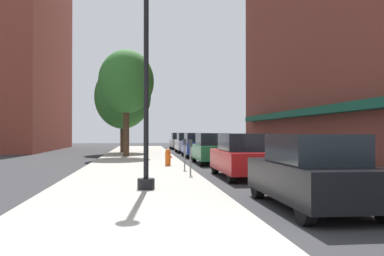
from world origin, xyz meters
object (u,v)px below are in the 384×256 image
(car_white, at_px, (187,143))
(car_silver, at_px, (179,141))
(car_black, at_px, (312,173))
(parking_meter_near, at_px, (185,150))
(tree_mid, at_px, (123,97))
(car_red, at_px, (243,156))
(car_green, at_px, (212,149))
(car_blue, at_px, (197,145))
(lamppost, at_px, (146,78))
(tree_near, at_px, (126,82))
(fire_hydrant, at_px, (168,157))
(parking_meter_far, at_px, (190,152))

(car_white, xyz_separation_m, car_silver, (0.00, 7.34, 0.00))
(car_black, bearing_deg, car_silver, 91.49)
(parking_meter_near, bearing_deg, car_silver, 85.50)
(tree_mid, xyz_separation_m, car_black, (5.30, -25.11, -3.75))
(car_red, bearing_deg, car_green, 89.82)
(car_green, bearing_deg, car_blue, 91.35)
(car_black, height_order, car_silver, same)
(lamppost, bearing_deg, tree_near, 94.09)
(lamppost, relative_size, car_blue, 1.37)
(fire_hydrant, height_order, car_white, car_white)
(tree_mid, xyz_separation_m, car_white, (5.30, 1.25, -3.75))
(tree_near, distance_m, tree_mid, 5.95)
(parking_meter_far, relative_size, car_white, 0.30)
(parking_meter_far, distance_m, car_white, 19.76)
(car_white, bearing_deg, car_black, -91.32)
(fire_hydrant, relative_size, car_black, 0.18)
(car_black, xyz_separation_m, car_blue, (0.00, 19.89, 0.00))
(fire_hydrant, height_order, car_silver, car_silver)
(parking_meter_near, bearing_deg, car_black, -77.63)
(parking_meter_far, bearing_deg, tree_near, 102.87)
(car_silver, bearing_deg, car_black, -90.24)
(fire_hydrant, xyz_separation_m, car_white, (2.52, 15.24, 0.29))
(parking_meter_near, distance_m, car_blue, 11.17)
(car_green, bearing_deg, tree_mid, 115.80)
(car_red, bearing_deg, car_silver, 89.82)
(car_blue, relative_size, car_silver, 1.00)
(car_black, height_order, car_white, same)
(tree_mid, bearing_deg, car_green, -65.55)
(car_white, bearing_deg, parking_meter_near, -97.69)
(parking_meter_near, height_order, car_black, car_black)
(tree_near, height_order, tree_mid, tree_near)
(lamppost, distance_m, car_red, 5.64)
(car_white, bearing_deg, car_green, -91.32)
(lamppost, xyz_separation_m, tree_mid, (-1.67, 22.27, 1.35))
(lamppost, xyz_separation_m, parking_meter_far, (1.68, 3.87, -2.25))
(parking_meter_near, distance_m, car_black, 9.11)
(car_black, xyz_separation_m, car_green, (0.00, 13.45, 0.00))
(car_black, relative_size, car_blue, 1.00)
(car_green, bearing_deg, fire_hydrant, -135.93)
(car_blue, relative_size, car_white, 1.00)
(car_silver, bearing_deg, parking_meter_far, -94.37)
(fire_hydrant, bearing_deg, car_white, 80.60)
(parking_meter_near, bearing_deg, car_blue, 79.95)
(tree_near, bearing_deg, car_silver, 71.67)
(fire_hydrant, xyz_separation_m, tree_mid, (-2.78, 13.99, 4.03))
(fire_hydrant, relative_size, parking_meter_far, 0.60)
(car_black, bearing_deg, lamppost, 143.56)
(lamppost, height_order, tree_near, tree_near)
(tree_mid, relative_size, car_black, 1.63)
(tree_near, relative_size, car_blue, 1.64)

